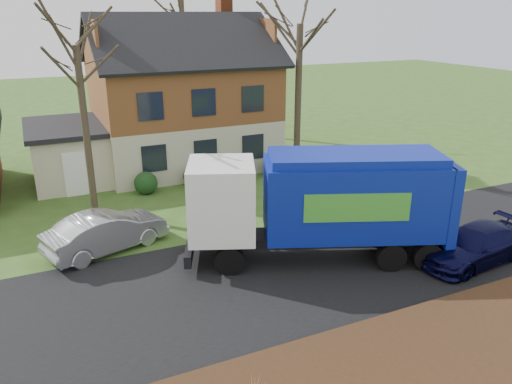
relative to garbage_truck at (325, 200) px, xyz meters
name	(u,v)px	position (x,y,z in m)	size (l,w,h in m)	color
ground	(254,282)	(-2.86, -0.51, -2.19)	(120.00, 120.00, 0.00)	#36501A
road	(254,282)	(-2.86, -0.51, -2.18)	(80.00, 7.00, 0.02)	black
mulch_verge	(350,384)	(-2.86, -5.81, -2.04)	(80.00, 3.50, 0.30)	black
main_house	(173,92)	(-1.37, 13.40, 1.84)	(12.95, 8.95, 9.26)	#BCB397
garbage_truck	(325,200)	(0.00, 0.00, 0.00)	(9.09, 5.50, 3.79)	black
silver_sedan	(106,232)	(-6.71, 3.78, -1.47)	(1.52, 4.37, 1.44)	#A0A3A7
navy_wagon	(475,245)	(4.58, -2.40, -1.55)	(1.77, 4.37, 1.27)	black
tree_front_west	(72,17)	(-6.63, 7.63, 5.75)	(3.24, 3.24, 9.63)	#3B3023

